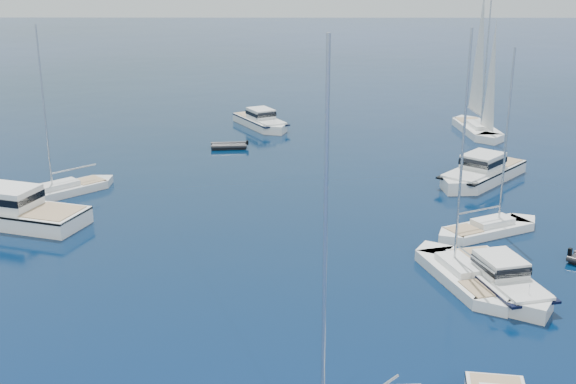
# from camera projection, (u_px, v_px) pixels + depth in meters

# --- Properties ---
(motor_cruiser_right) EXTENTS (4.97, 9.58, 2.41)m
(motor_cruiser_right) POSITION_uv_depth(u_px,v_px,m) (500.00, 289.00, 40.59)
(motor_cruiser_right) COLOR silver
(motor_cruiser_right) RESTS_ON ground
(motor_cruiser_centre) EXTENTS (12.94, 7.41, 3.25)m
(motor_cruiser_centre) POSITION_uv_depth(u_px,v_px,m) (9.00, 222.00, 50.81)
(motor_cruiser_centre) COLOR white
(motor_cruiser_centre) RESTS_ON ground
(motor_cruiser_distant) EXTENTS (9.76, 10.54, 2.89)m
(motor_cruiser_distant) POSITION_uv_depth(u_px,v_px,m) (480.00, 181.00, 59.96)
(motor_cruiser_distant) COLOR silver
(motor_cruiser_distant) RESTS_ON ground
(motor_cruiser_horizon) EXTENTS (7.14, 9.80, 2.51)m
(motor_cruiser_horizon) POSITION_uv_depth(u_px,v_px,m) (262.00, 127.00, 78.76)
(motor_cruiser_horizon) COLOR silver
(motor_cruiser_horizon) RESTS_ON ground
(sailboat_mid_r) EXTENTS (5.23, 10.22, 14.55)m
(sailboat_mid_r) POSITION_uv_depth(u_px,v_px,m) (462.00, 281.00, 41.63)
(sailboat_mid_r) COLOR white
(sailboat_mid_r) RESTS_ON ground
(sailboat_mid_l) EXTENTS (8.14, 8.10, 13.40)m
(sailboat_mid_l) POSITION_uv_depth(u_px,v_px,m) (64.00, 194.00, 56.81)
(sailboat_mid_l) COLOR silver
(sailboat_mid_l) RESTS_ON ground
(sailboat_centre) EXTENTS (8.67, 5.97, 12.66)m
(sailboat_centre) POSITION_uv_depth(u_px,v_px,m) (488.00, 233.00, 48.79)
(sailboat_centre) COLOR white
(sailboat_centre) RESTS_ON ground
(sailboat_sails_r) EXTENTS (3.83, 11.58, 16.74)m
(sailboat_sails_r) POSITION_uv_depth(u_px,v_px,m) (477.00, 133.00, 76.23)
(sailboat_sails_r) COLOR white
(sailboat_sails_r) RESTS_ON ground
(tender_grey_far) EXTENTS (3.74, 2.31, 0.95)m
(tender_grey_far) POSITION_uv_depth(u_px,v_px,m) (229.00, 148.00, 70.15)
(tender_grey_far) COLOR black
(tender_grey_far) RESTS_ON ground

